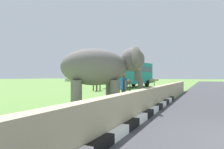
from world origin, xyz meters
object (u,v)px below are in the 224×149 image
cow_near (97,83)px  cow_mid (126,82)px  person_handler (124,87)px  cow_far (152,81)px  elephant (102,68)px  bus_teal (129,72)px

cow_near → cow_mid: same height
person_handler → cow_far: (19.75, 3.49, -0.06)m
person_handler → cow_mid: 10.82m
elephant → cow_mid: elephant is taller
cow_near → cow_far: size_ratio=0.99×
cow_mid → cow_far: (9.63, -0.35, 0.00)m
cow_near → person_handler: bearing=-141.5°
person_handler → cow_near: 10.14m
cow_far → cow_mid: bearing=177.9°
cow_near → cow_far: bearing=-13.4°
cow_far → cow_near: bearing=166.6°
bus_teal → elephant: bearing=-163.4°
elephant → person_handler: size_ratio=2.36×
person_handler → cow_near: (7.94, 6.31, -0.06)m
elephant → cow_mid: size_ratio=2.29×
person_handler → cow_mid: bearing=20.8°
elephant → cow_far: 21.66m
cow_mid → bus_teal: bearing=17.3°
bus_teal → cow_near: size_ratio=5.15×
bus_teal → cow_mid: 6.13m
elephant → cow_mid: (11.77, 3.45, -1.03)m
person_handler → cow_near: bearing=38.5°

